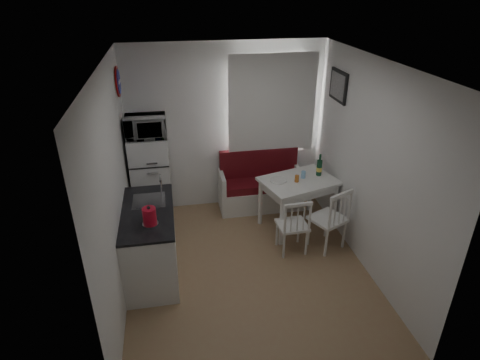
{
  "coord_description": "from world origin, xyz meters",
  "views": [
    {
      "loc": [
        -0.84,
        -4.07,
        3.37
      ],
      "look_at": [
        -0.01,
        0.5,
        1.03
      ],
      "focal_mm": 30.0,
      "sensor_mm": 36.0,
      "label": 1
    }
  ],
  "objects_px": {
    "kitchen_counter": "(151,241)",
    "chair_right": "(331,214)",
    "wine_bottle": "(320,165)",
    "microwave": "(146,127)",
    "dining_table": "(298,185)",
    "fridge": "(152,180)",
    "chair_left": "(295,221)",
    "bench": "(260,189)",
    "kettle": "(150,216)"
  },
  "relations": [
    {
      "from": "wine_bottle",
      "to": "fridge",
      "type": "bearing_deg",
      "value": 169.32
    },
    {
      "from": "bench",
      "to": "chair_right",
      "type": "relative_size",
      "value": 2.31
    },
    {
      "from": "chair_left",
      "to": "microwave",
      "type": "xyz_separation_m",
      "value": [
        -1.85,
        1.16,
        1.02
      ]
    },
    {
      "from": "bench",
      "to": "fridge",
      "type": "xyz_separation_m",
      "value": [
        -1.69,
        -0.11,
        0.38
      ]
    },
    {
      "from": "kitchen_counter",
      "to": "dining_table",
      "type": "height_order",
      "value": "kitchen_counter"
    },
    {
      "from": "chair_right",
      "to": "bench",
      "type": "bearing_deg",
      "value": 90.89
    },
    {
      "from": "dining_table",
      "to": "kettle",
      "type": "relative_size",
      "value": 4.97
    },
    {
      "from": "kitchen_counter",
      "to": "chair_right",
      "type": "relative_size",
      "value": 2.31
    },
    {
      "from": "bench",
      "to": "kettle",
      "type": "relative_size",
      "value": 5.48
    },
    {
      "from": "bench",
      "to": "microwave",
      "type": "relative_size",
      "value": 2.38
    },
    {
      "from": "bench",
      "to": "chair_left",
      "type": "height_order",
      "value": "bench"
    },
    {
      "from": "microwave",
      "to": "wine_bottle",
      "type": "bearing_deg",
      "value": -9.54
    },
    {
      "from": "bench",
      "to": "chair_right",
      "type": "distance_m",
      "value": 1.51
    },
    {
      "from": "bench",
      "to": "wine_bottle",
      "type": "xyz_separation_m",
      "value": [
        0.74,
        -0.57,
        0.63
      ]
    },
    {
      "from": "microwave",
      "to": "wine_bottle",
      "type": "relative_size",
      "value": 1.69
    },
    {
      "from": "microwave",
      "to": "wine_bottle",
      "type": "distance_m",
      "value": 2.54
    },
    {
      "from": "kitchen_counter",
      "to": "chair_left",
      "type": "relative_size",
      "value": 2.94
    },
    {
      "from": "microwave",
      "to": "kitchen_counter",
      "type": "bearing_deg",
      "value": -90.94
    },
    {
      "from": "dining_table",
      "to": "chair_right",
      "type": "height_order",
      "value": "chair_right"
    },
    {
      "from": "chair_left",
      "to": "bench",
      "type": "bearing_deg",
      "value": 94.1
    },
    {
      "from": "kitchen_counter",
      "to": "microwave",
      "type": "xyz_separation_m",
      "value": [
        0.02,
        1.19,
        1.08
      ]
    },
    {
      "from": "dining_table",
      "to": "fridge",
      "type": "distance_m",
      "value": 2.17
    },
    {
      "from": "kitchen_counter",
      "to": "wine_bottle",
      "type": "height_order",
      "value": "kitchen_counter"
    },
    {
      "from": "chair_right",
      "to": "kitchen_counter",
      "type": "bearing_deg",
      "value": 155.18
    },
    {
      "from": "chair_left",
      "to": "fridge",
      "type": "distance_m",
      "value": 2.22
    },
    {
      "from": "kitchen_counter",
      "to": "bench",
      "type": "bearing_deg",
      "value": 38.43
    },
    {
      "from": "fridge",
      "to": "kettle",
      "type": "xyz_separation_m",
      "value": [
        0.03,
        -1.58,
        0.33
      ]
    },
    {
      "from": "chair_left",
      "to": "fridge",
      "type": "height_order",
      "value": "fridge"
    },
    {
      "from": "fridge",
      "to": "microwave",
      "type": "bearing_deg",
      "value": -90.0
    },
    {
      "from": "fridge",
      "to": "chair_left",
      "type": "bearing_deg",
      "value": -33.34
    },
    {
      "from": "dining_table",
      "to": "kettle",
      "type": "xyz_separation_m",
      "value": [
        -2.07,
        -1.02,
        0.33
      ]
    },
    {
      "from": "kitchen_counter",
      "to": "bench",
      "type": "xyz_separation_m",
      "value": [
        1.71,
        1.36,
        -0.14
      ]
    },
    {
      "from": "fridge",
      "to": "microwave",
      "type": "xyz_separation_m",
      "value": [
        0.0,
        -0.05,
        0.85
      ]
    },
    {
      "from": "chair_left",
      "to": "microwave",
      "type": "relative_size",
      "value": 0.81
    },
    {
      "from": "dining_table",
      "to": "wine_bottle",
      "type": "height_order",
      "value": "wine_bottle"
    },
    {
      "from": "dining_table",
      "to": "microwave",
      "type": "distance_m",
      "value": 2.32
    },
    {
      "from": "kitchen_counter",
      "to": "chair_right",
      "type": "height_order",
      "value": "kitchen_counter"
    },
    {
      "from": "chair_left",
      "to": "fridge",
      "type": "xyz_separation_m",
      "value": [
        -1.85,
        1.21,
        0.18
      ]
    },
    {
      "from": "chair_right",
      "to": "wine_bottle",
      "type": "bearing_deg",
      "value": 58.37
    },
    {
      "from": "microwave",
      "to": "fridge",
      "type": "bearing_deg",
      "value": 90.0
    },
    {
      "from": "fridge",
      "to": "kettle",
      "type": "height_order",
      "value": "fridge"
    },
    {
      "from": "microwave",
      "to": "wine_bottle",
      "type": "xyz_separation_m",
      "value": [
        2.43,
        -0.41,
        -0.6
      ]
    },
    {
      "from": "dining_table",
      "to": "kettle",
      "type": "distance_m",
      "value": 2.33
    },
    {
      "from": "bench",
      "to": "microwave",
      "type": "bearing_deg",
      "value": -174.56
    },
    {
      "from": "bench",
      "to": "fridge",
      "type": "height_order",
      "value": "fridge"
    },
    {
      "from": "kettle",
      "to": "dining_table",
      "type": "bearing_deg",
      "value": 26.3
    },
    {
      "from": "chair_right",
      "to": "fridge",
      "type": "relative_size",
      "value": 0.41
    },
    {
      "from": "chair_left",
      "to": "kitchen_counter",
      "type": "bearing_deg",
      "value": 178.26
    },
    {
      "from": "kitchen_counter",
      "to": "dining_table",
      "type": "xyz_separation_m",
      "value": [
        2.12,
        0.69,
        0.24
      ]
    },
    {
      "from": "chair_left",
      "to": "chair_right",
      "type": "xyz_separation_m",
      "value": [
        0.5,
        -0.01,
        0.05
      ]
    }
  ]
}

